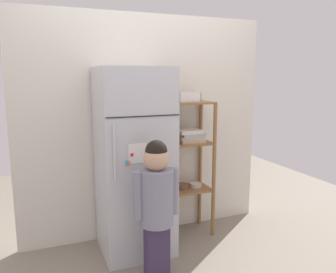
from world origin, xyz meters
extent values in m
plane|color=gray|center=(0.00, 0.00, 0.00)|extent=(6.00, 6.00, 0.00)
cube|color=silver|center=(0.00, 0.34, 1.07)|extent=(2.46, 0.03, 2.14)
cube|color=silver|center=(-0.22, 0.02, 0.82)|extent=(0.61, 0.58, 1.64)
cube|color=black|center=(-0.22, -0.27, 1.26)|extent=(0.60, 0.01, 0.01)
cylinder|color=silver|center=(-0.46, -0.30, 0.98)|extent=(0.02, 0.02, 0.44)
cube|color=white|center=(-0.28, -0.28, 0.96)|extent=(0.15, 0.01, 0.16)
cube|color=red|center=(-0.08, -0.28, 0.50)|extent=(0.03, 0.02, 0.03)
cube|color=#6327E1|center=(-0.11, -0.28, 0.84)|extent=(0.03, 0.01, 0.03)
cube|color=yellow|center=(-0.22, -0.28, 0.80)|extent=(0.03, 0.01, 0.03)
cube|color=red|center=(-0.32, -0.28, 0.96)|extent=(0.02, 0.01, 0.02)
cube|color=#DD7A42|center=(-0.35, -0.28, 0.89)|extent=(0.04, 0.02, 0.04)
cube|color=#2CB5EF|center=(-0.36, -0.28, 0.90)|extent=(0.03, 0.02, 0.03)
cube|color=#3C2E4E|center=(-0.20, -0.49, 0.23)|extent=(0.18, 0.11, 0.45)
cylinder|color=gray|center=(-0.20, -0.49, 0.67)|extent=(0.26, 0.26, 0.43)
sphere|color=gray|center=(-0.20, -0.41, 0.87)|extent=(0.11, 0.11, 0.11)
sphere|color=tan|center=(-0.20, -0.49, 0.97)|extent=(0.19, 0.19, 0.19)
sphere|color=black|center=(-0.20, -0.49, 1.02)|extent=(0.16, 0.16, 0.16)
cylinder|color=gray|center=(-0.34, -0.49, 0.70)|extent=(0.07, 0.07, 0.37)
cylinder|color=gray|center=(-0.05, -0.49, 0.70)|extent=(0.07, 0.07, 0.37)
cylinder|color=olive|center=(0.18, 0.00, 0.66)|extent=(0.04, 0.04, 1.32)
cylinder|color=olive|center=(0.57, 0.00, 0.66)|extent=(0.04, 0.04, 1.32)
cylinder|color=olive|center=(0.18, 0.29, 0.66)|extent=(0.04, 0.04, 1.32)
cylinder|color=olive|center=(0.57, 0.29, 0.66)|extent=(0.04, 0.04, 1.32)
cube|color=olive|center=(0.38, 0.15, 1.32)|extent=(0.41, 0.31, 0.02)
cube|color=olive|center=(0.38, 0.15, 0.92)|extent=(0.41, 0.31, 0.02)
cube|color=olive|center=(0.38, 0.15, 0.46)|extent=(0.41, 0.31, 0.02)
cube|color=#C6AD8E|center=(0.39, 0.13, 0.95)|extent=(0.25, 0.20, 0.03)
cube|color=#C6AD8E|center=(0.38, 0.14, 0.98)|extent=(0.24, 0.19, 0.03)
cube|color=#99B2C6|center=(0.39, 0.14, 1.01)|extent=(0.24, 0.19, 0.03)
cube|color=silver|center=(0.37, 0.14, 1.04)|extent=(0.24, 0.18, 0.03)
cylinder|color=brown|center=(0.30, 0.15, 0.49)|extent=(0.10, 0.10, 0.05)
cylinder|color=beige|center=(0.45, 0.15, 0.49)|extent=(0.12, 0.12, 0.04)
cube|color=white|center=(0.34, 0.15, 1.33)|extent=(0.22, 0.18, 0.01)
cube|color=white|center=(0.34, 0.06, 1.37)|extent=(0.22, 0.01, 0.09)
cube|color=white|center=(0.34, 0.23, 1.37)|extent=(0.22, 0.01, 0.09)
cube|color=white|center=(0.23, 0.15, 1.37)|extent=(0.01, 0.18, 0.09)
cube|color=white|center=(0.45, 0.15, 1.37)|extent=(0.01, 0.18, 0.09)
sphere|color=#8F2E0D|center=(0.33, 0.18, 1.37)|extent=(0.07, 0.07, 0.07)
sphere|color=#B42114|center=(0.31, 0.13, 1.37)|extent=(0.08, 0.08, 0.08)
sphere|color=red|center=(0.37, 0.16, 1.37)|extent=(0.08, 0.08, 0.08)
sphere|color=orange|center=(0.37, 0.13, 1.36)|extent=(0.07, 0.07, 0.07)
camera|label=1|loc=(-1.02, -2.79, 1.57)|focal=36.44mm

